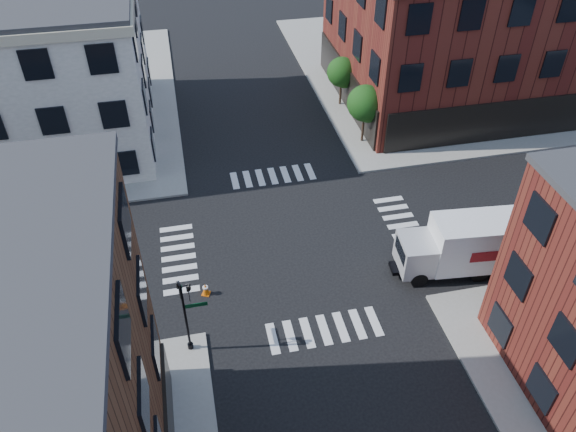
{
  "coord_description": "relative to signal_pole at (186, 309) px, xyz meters",
  "views": [
    {
      "loc": [
        -5.72,
        -24.78,
        22.84
      ],
      "look_at": [
        -0.52,
        -0.54,
        2.5
      ],
      "focal_mm": 35.0,
      "sensor_mm": 36.0,
      "label": 1
    }
  ],
  "objects": [
    {
      "name": "traffic_cone",
      "position": [
        1.02,
        3.46,
        -2.48
      ],
      "size": [
        0.57,
        0.57,
        0.79
      ],
      "rotation": [
        0.0,
        0.0,
        -0.42
      ],
      "color": "#D85D09",
      "rests_on": "ground"
    },
    {
      "name": "tree_near",
      "position": [
        14.28,
        16.65,
        0.3
      ],
      "size": [
        2.69,
        2.69,
        4.49
      ],
      "color": "black",
      "rests_on": "ground"
    },
    {
      "name": "box_truck",
      "position": [
        15.69,
        2.35,
        -1.04
      ],
      "size": [
        7.86,
        3.01,
        3.49
      ],
      "rotation": [
        0.0,
        0.0,
        -0.09
      ],
      "color": "silver",
      "rests_on": "ground"
    },
    {
      "name": "building_ne",
      "position": [
        27.22,
        22.68,
        3.14
      ],
      "size": [
        25.0,
        16.0,
        12.0
      ],
      "primitive_type": "cube",
      "color": "#4E1713",
      "rests_on": "ground"
    },
    {
      "name": "tree_far",
      "position": [
        14.28,
        22.65,
        0.02
      ],
      "size": [
        2.43,
        2.43,
        4.07
      ],
      "color": "black",
      "rests_on": "ground"
    },
    {
      "name": "sidewalk_ne",
      "position": [
        27.72,
        27.68,
        -2.78
      ],
      "size": [
        30.0,
        30.0,
        0.15
      ],
      "primitive_type": "cube",
      "color": "gray",
      "rests_on": "ground"
    },
    {
      "name": "ground",
      "position": [
        6.72,
        6.68,
        -2.86
      ],
      "size": [
        120.0,
        120.0,
        0.0
      ],
      "primitive_type": "plane",
      "color": "black",
      "rests_on": "ground"
    },
    {
      "name": "signal_pole",
      "position": [
        0.0,
        0.0,
        0.0
      ],
      "size": [
        1.29,
        1.24,
        4.6
      ],
      "color": "black",
      "rests_on": "ground"
    }
  ]
}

